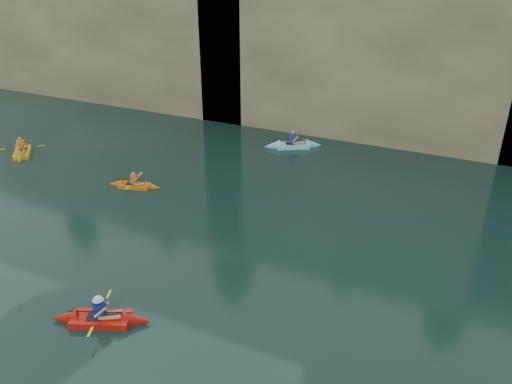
% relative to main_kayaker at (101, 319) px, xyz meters
% --- Properties ---
extents(ground, '(160.00, 160.00, 0.00)m').
position_rel_main_kayaker_xyz_m(ground, '(2.07, -1.72, -0.16)').
color(ground, black).
rests_on(ground, ground).
extents(cliff, '(70.00, 16.00, 12.00)m').
position_rel_main_kayaker_xyz_m(cliff, '(2.07, 28.28, 5.84)').
color(cliff, tan).
rests_on(cliff, ground).
extents(cliff_slab_west, '(26.00, 2.40, 10.56)m').
position_rel_main_kayaker_xyz_m(cliff_slab_west, '(-17.93, 20.88, 5.12)').
color(cliff_slab_west, tan).
rests_on(cliff_slab_west, ground).
extents(cliff_slab_center, '(24.00, 2.40, 11.40)m').
position_rel_main_kayaker_xyz_m(cliff_slab_center, '(4.07, 20.88, 5.54)').
color(cliff_slab_center, tan).
rests_on(cliff_slab_center, ground).
extents(sea_cave_west, '(4.50, 1.00, 4.00)m').
position_rel_main_kayaker_xyz_m(sea_cave_west, '(-15.93, 20.23, 1.84)').
color(sea_cave_west, black).
rests_on(sea_cave_west, ground).
extents(sea_cave_center, '(3.50, 1.00, 3.20)m').
position_rel_main_kayaker_xyz_m(sea_cave_center, '(-1.93, 20.23, 1.44)').
color(sea_cave_center, black).
rests_on(sea_cave_center, ground).
extents(main_kayaker, '(3.33, 2.10, 1.23)m').
position_rel_main_kayaker_xyz_m(main_kayaker, '(0.00, 0.00, 0.00)').
color(main_kayaker, red).
rests_on(main_kayaker, ground).
extents(kayaker_orange, '(2.81, 2.04, 1.04)m').
position_rel_main_kayaker_xyz_m(kayaker_orange, '(-5.36, 8.66, -0.03)').
color(kayaker_orange, orange).
rests_on(kayaker_orange, ground).
extents(kayaker_yellow, '(2.74, 2.95, 1.33)m').
position_rel_main_kayaker_xyz_m(kayaker_yellow, '(-14.07, 9.49, 0.00)').
color(kayaker_yellow, '#FFB315').
rests_on(kayaker_yellow, ground).
extents(kayaker_ltblue_mid, '(3.43, 2.43, 1.33)m').
position_rel_main_kayaker_xyz_m(kayaker_ltblue_mid, '(-0.20, 17.28, 0.00)').
color(kayaker_ltblue_mid, '#98E9FF').
rests_on(kayaker_ltblue_mid, ground).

